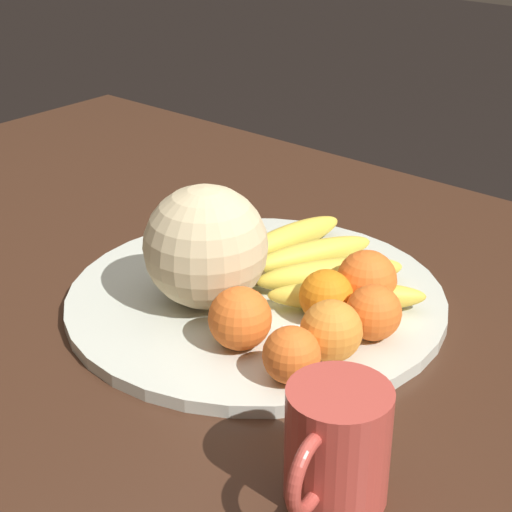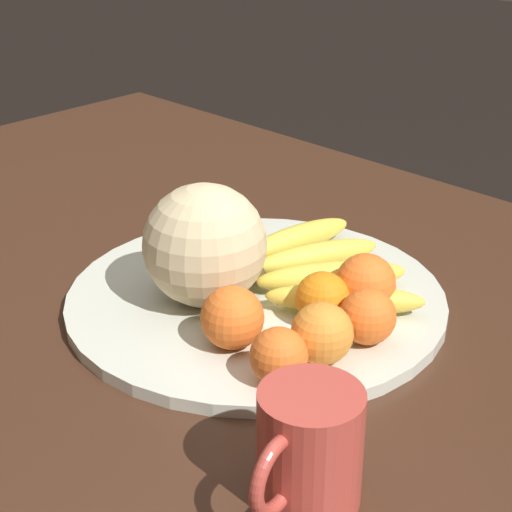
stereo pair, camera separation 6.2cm
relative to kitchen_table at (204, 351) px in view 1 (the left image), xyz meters
name	(u,v)px [view 1 (the left image)]	position (x,y,z in m)	size (l,w,h in m)	color
kitchen_table	(204,351)	(0.00, 0.00, 0.00)	(1.58, 1.06, 0.70)	#3D2316
fruit_bowl	(256,299)	(0.06, 0.03, 0.08)	(0.45, 0.45, 0.01)	beige
melon	(206,247)	(0.03, -0.02, 0.16)	(0.14, 0.14, 0.14)	beige
banana_bunch	(318,265)	(0.09, 0.11, 0.11)	(0.26, 0.24, 0.04)	#473819
orange_front_left	(240,318)	(0.12, -0.07, 0.13)	(0.07, 0.07, 0.07)	orange
orange_front_right	(331,331)	(0.21, -0.03, 0.12)	(0.07, 0.07, 0.07)	orange
orange_mid_center	(367,280)	(0.18, 0.09, 0.13)	(0.07, 0.07, 0.07)	orange
orange_back_left	(326,296)	(0.16, 0.03, 0.12)	(0.06, 0.06, 0.06)	orange
orange_back_right	(291,355)	(0.20, -0.09, 0.12)	(0.06, 0.06, 0.06)	orange
orange_top_small	(373,312)	(0.22, 0.04, 0.12)	(0.06, 0.06, 0.06)	orange
produce_tag	(329,332)	(0.18, 0.01, 0.09)	(0.09, 0.09, 0.00)	white
ceramic_mug	(336,446)	(0.33, -0.18, 0.13)	(0.09, 0.13, 0.11)	#B74238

